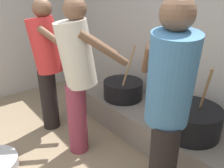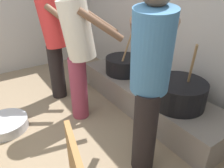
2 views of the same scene
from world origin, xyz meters
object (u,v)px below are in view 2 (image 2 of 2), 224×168
cook_in_cream_shirt (79,46)px  metal_mixing_bowl (5,124)px  cooking_pot_main (123,65)px  cook_in_red_shirt (55,36)px  cook_in_blue_shirt (150,74)px  cooking_pot_secondary (179,93)px

cook_in_cream_shirt → metal_mixing_bowl: size_ratio=3.16×
cooking_pot_main → cook_in_red_shirt: size_ratio=0.44×
cook_in_blue_shirt → metal_mixing_bowl: 1.79m
cooking_pot_secondary → cooking_pot_main: bearing=179.6°
cooking_pot_main → cooking_pot_secondary: 0.98m
cook_in_red_shirt → cooking_pot_secondary: bearing=28.8°
cooking_pot_main → cook_in_blue_shirt: cook_in_blue_shirt is taller
cooking_pot_main → cook_in_blue_shirt: 1.39m
cooking_pot_secondary → metal_mixing_bowl: 1.95m
cooking_pot_main → cook_in_blue_shirt: size_ratio=0.42×
metal_mixing_bowl → cooking_pot_secondary: bearing=56.3°
cooking_pot_secondary → metal_mixing_bowl: size_ratio=1.45×
cook_in_blue_shirt → cook_in_cream_shirt: 0.99m
cooking_pot_main → cooking_pot_secondary: size_ratio=0.94×
cook_in_cream_shirt → cooking_pot_main: bearing=103.2°
cook_in_blue_shirt → metal_mixing_bowl: bearing=-141.9°
cooking_pot_main → cook_in_red_shirt: 0.99m
cook_in_cream_shirt → cook_in_red_shirt: cook_in_cream_shirt is taller
cook_in_blue_shirt → cook_in_red_shirt: (-1.58, -0.15, -0.04)m
cook_in_cream_shirt → cook_in_red_shirt: 0.60m
cooking_pot_main → cook_in_cream_shirt: 0.88m
cook_in_blue_shirt → cook_in_red_shirt: cook_in_blue_shirt is taller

